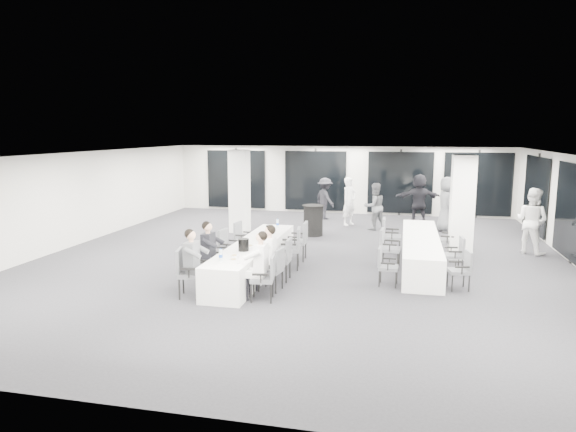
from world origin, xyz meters
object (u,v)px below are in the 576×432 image
chair_main_right_far (300,238)px  chair_side_left_mid (387,245)px  chair_main_left_near (187,270)px  standing_guest_g (237,192)px  chair_side_right_near (462,268)px  standing_guest_e (446,201)px  standing_guest_f (419,195)px  chair_main_left_second (205,261)px  chair_side_right_far (451,238)px  chair_side_left_near (385,264)px  chair_main_left_far (242,236)px  chair_side_right_mid (456,252)px  chair_main_right_near (266,275)px  chair_main_right_fourth (293,245)px  ice_bucket_near (244,245)px  standing_guest_h (532,216)px  standing_guest_a (349,198)px  chair_main_right_second (274,267)px  standing_guest_b (375,203)px  standing_guest_c (325,196)px  ice_bucket_far (270,229)px  chair_main_left_mid (215,253)px  chair_side_left_far (389,234)px  banquet_table_main (254,258)px  chair_main_left_fourth (228,245)px  cocktail_table (313,220)px  chair_main_right_mid (283,257)px

chair_main_right_far → chair_side_left_mid: 2.31m
chair_main_left_near → standing_guest_g: standing_guest_g is taller
chair_side_right_near → standing_guest_e: size_ratio=0.40×
chair_main_right_far → standing_guest_f: bearing=-28.0°
chair_main_left_second → chair_side_right_far: (5.64, 3.78, 0.03)m
chair_side_left_near → standing_guest_f: size_ratio=0.41×
chair_main_left_far → standing_guest_e: 7.58m
chair_main_left_far → chair_side_left_mid: bearing=91.8°
chair_side_left_near → chair_side_right_mid: (1.65, 1.43, 0.01)m
chair_side_right_mid → standing_guest_f: (-0.73, 7.07, 0.54)m
chair_main_right_near → chair_side_right_near: size_ratio=1.09×
chair_main_right_fourth → chair_side_right_far: bearing=-71.7°
chair_main_right_near → ice_bucket_near: ice_bucket_near is taller
standing_guest_h → ice_bucket_near: standing_guest_h is taller
chair_side_right_mid → standing_guest_a: 6.74m
chair_main_right_second → chair_side_left_mid: bearing=-34.4°
standing_guest_f → standing_guest_h: 5.37m
standing_guest_b → standing_guest_c: (-2.02, 1.84, -0.01)m
ice_bucket_far → standing_guest_c: bearing=86.5°
chair_main_left_mid → chair_main_right_second: 1.86m
chair_main_left_near → chair_main_right_second: (1.67, 0.79, -0.05)m
chair_main_right_far → standing_guest_b: bearing=-21.6°
chair_side_right_far → chair_main_left_second: bearing=132.2°
chair_side_left_near → chair_main_left_second: bearing=-76.5°
chair_main_left_near → chair_side_left_far: (3.98, 4.80, -0.00)m
banquet_table_main → chair_side_left_far: bearing=41.3°
chair_main_left_second → chair_main_right_second: chair_main_right_second is taller
chair_main_right_fourth → ice_bucket_far: chair_main_right_fourth is taller
banquet_table_main → chair_main_left_fourth: 0.99m
cocktail_table → standing_guest_a: standing_guest_a is taller
chair_main_left_fourth → chair_main_right_mid: size_ratio=0.96×
chair_side_right_near → chair_main_right_fourth: bearing=66.0°
chair_main_left_far → standing_guest_f: 8.15m
chair_main_left_second → standing_guest_a: bearing=167.8°
cocktail_table → chair_side_left_far: 3.27m
chair_side_right_far → chair_main_left_far: bearing=108.3°
banquet_table_main → chair_main_right_fourth: 1.06m
standing_guest_e → chair_main_left_far: bearing=116.6°
chair_main_right_second → chair_main_left_mid: bearing=71.1°
chair_main_right_near → chair_main_right_mid: size_ratio=0.95×
chair_main_left_near → chair_main_left_second: chair_main_left_near is taller
banquet_table_main → chair_side_right_far: bearing=29.3°
chair_side_left_far → ice_bucket_near: 4.77m
chair_main_left_far → chair_side_right_far: size_ratio=0.96×
chair_main_left_fourth → chair_side_right_near: chair_main_left_fourth is taller
standing_guest_c → ice_bucket_far: (-0.42, -6.93, -0.06)m
chair_main_right_fourth → standing_guest_e: standing_guest_e is taller
chair_side_left_mid → chair_side_left_far: bearing=-175.4°
banquet_table_main → standing_guest_f: (4.07, 8.19, 0.67)m
chair_main_left_mid → chair_main_right_near: 2.24m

